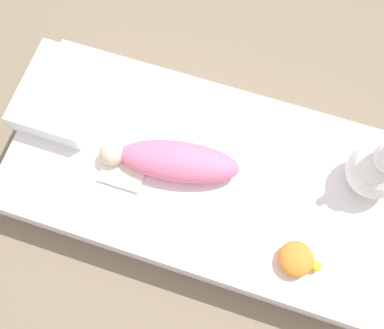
# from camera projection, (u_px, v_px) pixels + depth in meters

# --- Properties ---
(ground_plane) EXTENTS (12.00, 12.00, 0.00)m
(ground_plane) POSITION_uv_depth(u_px,v_px,m) (203.00, 185.00, 1.96)
(ground_plane) COLOR #7A6B56
(bed_mattress) EXTENTS (1.57, 0.79, 0.19)m
(bed_mattress) POSITION_uv_depth(u_px,v_px,m) (204.00, 178.00, 1.87)
(bed_mattress) COLOR white
(bed_mattress) RESTS_ON ground_plane
(burp_cloth) EXTENTS (0.17, 0.19, 0.02)m
(burp_cloth) POSITION_uv_depth(u_px,v_px,m) (126.00, 165.00, 1.78)
(burp_cloth) COLOR white
(burp_cloth) RESTS_ON bed_mattress
(swaddled_baby) EXTENTS (0.56, 0.24, 0.12)m
(swaddled_baby) POSITION_uv_depth(u_px,v_px,m) (172.00, 160.00, 1.73)
(swaddled_baby) COLOR pink
(swaddled_baby) RESTS_ON bed_mattress
(pillow) EXTENTS (0.31, 0.39, 0.11)m
(pillow) POSITION_uv_depth(u_px,v_px,m) (62.00, 94.00, 1.83)
(pillow) COLOR white
(pillow) RESTS_ON bed_mattress
(bunny_plush) EXTENTS (0.21, 0.21, 0.36)m
(bunny_plush) POSITION_uv_depth(u_px,v_px,m) (377.00, 169.00, 1.65)
(bunny_plush) COLOR white
(bunny_plush) RESTS_ON bed_mattress
(turtle_plush) EXTENTS (0.16, 0.13, 0.07)m
(turtle_plush) POSITION_uv_depth(u_px,v_px,m) (297.00, 259.00, 1.63)
(turtle_plush) COLOR orange
(turtle_plush) RESTS_ON bed_mattress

